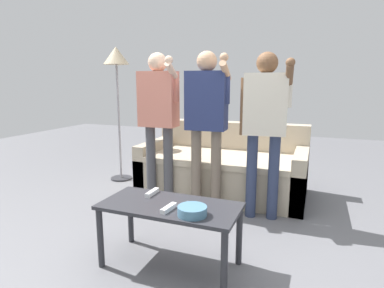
{
  "coord_description": "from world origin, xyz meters",
  "views": [
    {
      "loc": [
        0.82,
        -2.13,
        1.29
      ],
      "look_at": [
        -0.13,
        0.28,
        0.79
      ],
      "focal_mm": 29.89,
      "sensor_mm": 36.0,
      "label": 1
    }
  ],
  "objects": [
    {
      "name": "player_left",
      "position": [
        -0.73,
        0.87,
        1.0
      ],
      "size": [
        0.47,
        0.31,
        1.59
      ],
      "color": "#47474C",
      "rests_on": "ground"
    },
    {
      "name": "coffee_table",
      "position": [
        -0.09,
        -0.24,
        0.39
      ],
      "size": [
        0.96,
        0.46,
        0.46
      ],
      "color": "#2D2D33",
      "rests_on": "ground"
    },
    {
      "name": "player_right",
      "position": [
        0.38,
        0.83,
        0.98
      ],
      "size": [
        0.48,
        0.31,
        1.55
      ],
      "color": "#2D3856",
      "rests_on": "ground"
    },
    {
      "name": "floor_lamp",
      "position": [
        -1.6,
        1.4,
        1.49
      ],
      "size": [
        0.33,
        0.33,
        1.73
      ],
      "color": "#2D2D33",
      "rests_on": "ground"
    },
    {
      "name": "snack_bowl",
      "position": [
        0.13,
        -0.36,
        0.49
      ],
      "size": [
        0.19,
        0.19,
        0.06
      ],
      "primitive_type": "cylinder",
      "color": "teal",
      "rests_on": "coffee_table"
    },
    {
      "name": "ground_plane",
      "position": [
        0.0,
        0.0,
        0.0
      ],
      "size": [
        12.0,
        12.0,
        0.0
      ],
      "primitive_type": "plane",
      "color": "slate"
    },
    {
      "name": "game_remote_nunchuk",
      "position": [
        0.06,
        -0.28,
        0.48
      ],
      "size": [
        0.06,
        0.09,
        0.05
      ],
      "color": "white",
      "rests_on": "coffee_table"
    },
    {
      "name": "player_center",
      "position": [
        -0.19,
        0.83,
        1.0
      ],
      "size": [
        0.48,
        0.3,
        1.58
      ],
      "color": "#756656",
      "rests_on": "ground"
    },
    {
      "name": "couch",
      "position": [
        -0.17,
        1.42,
        0.28
      ],
      "size": [
        1.87,
        0.96,
        0.8
      ],
      "color": "#B7A88E",
      "rests_on": "ground"
    },
    {
      "name": "game_remote_wand_near",
      "position": [
        -0.29,
        -0.11,
        0.47
      ],
      "size": [
        0.04,
        0.16,
        0.03
      ],
      "color": "white",
      "rests_on": "coffee_table"
    },
    {
      "name": "game_remote_wand_far",
      "position": [
        -0.05,
        -0.34,
        0.47
      ],
      "size": [
        0.05,
        0.16,
        0.03
      ],
      "color": "white",
      "rests_on": "coffee_table"
    }
  ]
}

